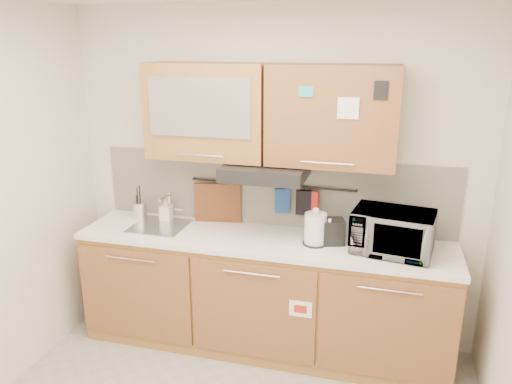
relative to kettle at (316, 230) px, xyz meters
The scene contains 17 objects.
wall_back 0.58m from the kettle, 140.46° to the left, with size 3.20×3.20×0.00m, color silver.
base_cabinet 0.74m from the kettle, behind, with size 2.80×0.64×0.88m.
countertop 0.41m from the kettle, behind, with size 2.82×0.62×0.04m, color white.
backsplash 0.53m from the kettle, 141.52° to the left, with size 2.80×0.02×0.56m, color silver.
upper_cabinets 0.90m from the kettle, 159.70° to the left, with size 1.82×0.37×0.70m.
range_hood 0.56m from the kettle, 169.33° to the left, with size 0.60×0.46×0.10m, color black.
sink 1.25m from the kettle, behind, with size 0.42×0.40×0.26m.
utensil_rail 0.53m from the kettle, 145.08° to the left, with size 0.02×0.02×1.30m, color black.
utensil_crock 1.49m from the kettle, behind, with size 0.14×0.14×0.28m.
kettle is the anchor object (origin of this frame).
toaster 0.09m from the kettle, 25.01° to the left, with size 0.27×0.20×0.18m.
microwave 0.53m from the kettle, ahead, with size 0.54×0.37×0.30m, color #999999.
soap_bottle 1.26m from the kettle, behind, with size 0.09×0.09×0.19m, color #999999.
cutting_board 0.87m from the kettle, 162.72° to the left, with size 0.38×0.03×0.47m, color brown.
oven_mitt 0.41m from the kettle, 139.32° to the left, with size 0.12×0.03×0.19m, color #204694.
dark_pouch 0.31m from the kettle, 116.94° to the left, with size 0.12×0.04×0.20m, color black.
pot_holder 0.30m from the kettle, 108.81° to the left, with size 0.14×0.02×0.17m, color red.
Camera 1 is at (0.85, -2.16, 2.34)m, focal length 35.00 mm.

